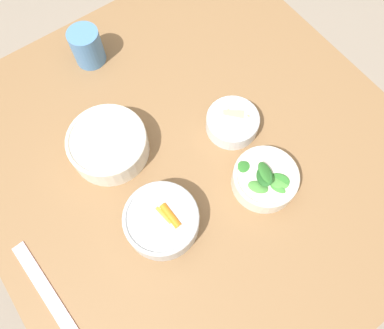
{
  "coord_description": "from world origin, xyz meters",
  "views": [
    {
      "loc": [
        -0.31,
        0.23,
        1.59
      ],
      "look_at": [
        -0.04,
        0.03,
        0.78
      ],
      "focal_mm": 35.0,
      "sensor_mm": 36.0,
      "label": 1
    }
  ],
  "objects_px": {
    "ruler": "(50,297)",
    "bowl_carrots": "(162,220)",
    "cup": "(87,47)",
    "bowl_greens": "(265,179)",
    "bowl_beans_hotdog": "(109,145)",
    "bowl_cookies": "(231,121)"
  },
  "relations": [
    {
      "from": "ruler",
      "to": "bowl_carrots",
      "type": "bearing_deg",
      "value": -92.1
    },
    {
      "from": "cup",
      "to": "bowl_greens",
      "type": "bearing_deg",
      "value": -165.17
    },
    {
      "from": "bowl_beans_hotdog",
      "to": "bowl_greens",
      "type": "bearing_deg",
      "value": -138.93
    },
    {
      "from": "bowl_beans_hotdog",
      "to": "ruler",
      "type": "height_order",
      "value": "bowl_beans_hotdog"
    },
    {
      "from": "bowl_beans_hotdog",
      "to": "bowl_cookies",
      "type": "relative_size",
      "value": 1.45
    },
    {
      "from": "bowl_greens",
      "to": "bowl_cookies",
      "type": "relative_size",
      "value": 1.16
    },
    {
      "from": "bowl_carrots",
      "to": "cup",
      "type": "height_order",
      "value": "cup"
    },
    {
      "from": "bowl_cookies",
      "to": "ruler",
      "type": "xyz_separation_m",
      "value": [
        -0.1,
        0.56,
        -0.02
      ]
    },
    {
      "from": "bowl_carrots",
      "to": "bowl_cookies",
      "type": "bearing_deg",
      "value": -68.62
    },
    {
      "from": "bowl_carrots",
      "to": "ruler",
      "type": "relative_size",
      "value": 0.59
    },
    {
      "from": "bowl_greens",
      "to": "cup",
      "type": "bearing_deg",
      "value": 14.83
    },
    {
      "from": "bowl_beans_hotdog",
      "to": "bowl_cookies",
      "type": "xyz_separation_m",
      "value": [
        -0.12,
        -0.28,
        -0.01
      ]
    },
    {
      "from": "bowl_cookies",
      "to": "cup",
      "type": "relative_size",
      "value": 1.32
    },
    {
      "from": "ruler",
      "to": "bowl_cookies",
      "type": "bearing_deg",
      "value": -79.93
    },
    {
      "from": "bowl_cookies",
      "to": "bowl_carrots",
      "type": "bearing_deg",
      "value": 111.38
    },
    {
      "from": "ruler",
      "to": "bowl_greens",
      "type": "bearing_deg",
      "value": -97.26
    },
    {
      "from": "bowl_cookies",
      "to": "ruler",
      "type": "height_order",
      "value": "bowl_cookies"
    },
    {
      "from": "bowl_greens",
      "to": "bowl_beans_hotdog",
      "type": "distance_m",
      "value": 0.38
    },
    {
      "from": "bowl_carrots",
      "to": "bowl_cookies",
      "type": "xyz_separation_m",
      "value": [
        0.11,
        -0.28,
        -0.01
      ]
    },
    {
      "from": "bowl_beans_hotdog",
      "to": "ruler",
      "type": "relative_size",
      "value": 0.67
    },
    {
      "from": "cup",
      "to": "bowl_cookies",
      "type": "bearing_deg",
      "value": -155.1
    },
    {
      "from": "bowl_beans_hotdog",
      "to": "ruler",
      "type": "distance_m",
      "value": 0.36
    }
  ]
}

